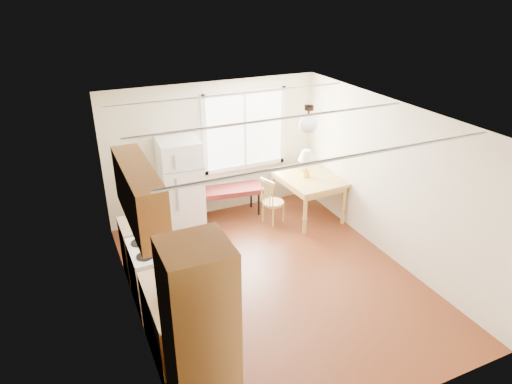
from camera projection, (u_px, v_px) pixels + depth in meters
room_shell at (275, 206)px, 6.30m from camera, size 4.60×5.60×2.62m
kitchen_run at (168, 287)px, 5.31m from camera, size 0.65×3.40×2.20m
window_unit at (245, 130)px, 8.44m from camera, size 1.64×0.05×1.51m
pendant_light at (308, 123)px, 6.47m from camera, size 0.26×0.26×0.40m
refrigerator at (181, 185)px, 7.94m from camera, size 0.72×0.73×1.66m
bench at (229, 191)px, 8.45m from camera, size 1.31×0.64×0.58m
dining_table at (308, 181)px, 8.41m from camera, size 1.02×1.33×0.81m
chair at (270, 199)px, 8.20m from camera, size 0.43×0.42×0.88m
table_lamp at (306, 158)px, 8.19m from camera, size 0.30×0.30×0.52m
coffee_maker at (170, 283)px, 5.09m from camera, size 0.17×0.22×0.32m
kettle at (166, 297)px, 4.93m from camera, size 0.10×0.10×0.20m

